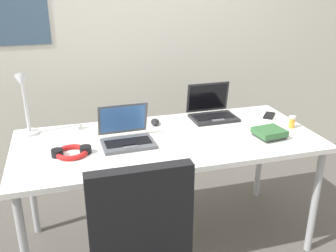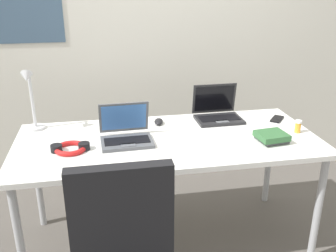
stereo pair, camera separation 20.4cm
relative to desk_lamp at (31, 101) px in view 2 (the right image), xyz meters
name	(u,v)px [view 2 (the right image)]	position (x,y,z in m)	size (l,w,h in m)	color
ground_plane	(168,240)	(0.80, -0.28, -0.94)	(12.00, 12.00, 0.00)	#56514C
wall_back	(143,22)	(0.80, 0.82, 0.36)	(6.00, 0.13, 2.60)	silver
desk	(168,147)	(0.80, -0.28, -0.25)	(1.80, 0.80, 0.74)	white
desk_lamp	(31,101)	(0.00, 0.00, 0.00)	(0.12, 0.18, 0.40)	silver
laptop_center	(126,134)	(0.55, -0.27, -0.15)	(0.30, 0.27, 0.22)	#515459
laptop_back_left	(217,113)	(1.19, -0.01, -0.15)	(0.31, 0.25, 0.23)	#232326
computer_mouse	(159,122)	(0.78, -0.03, -0.18)	(0.06, 0.10, 0.03)	black
cell_phone	(277,119)	(1.59, -0.10, -0.19)	(0.06, 0.14, 0.01)	black
headphones	(70,148)	(0.24, -0.34, -0.18)	(0.21, 0.18, 0.04)	red
pill_bottle	(298,126)	(1.61, -0.33, -0.16)	(0.04, 0.04, 0.08)	gold
book_stack	(272,137)	(1.39, -0.43, -0.17)	(0.19, 0.18, 0.06)	#4C4C51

